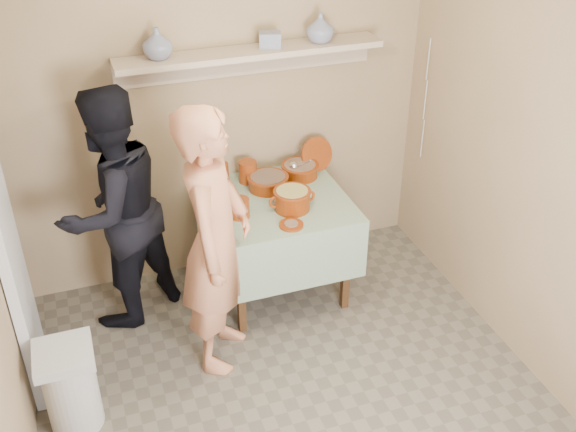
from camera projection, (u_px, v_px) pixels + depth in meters
name	position (u px, v px, depth m)	size (l,w,h in m)	color
ground	(306.00, 421.00, 3.96)	(3.50, 3.50, 0.00)	#685F51
tile_panel	(7.00, 241.00, 3.79)	(0.06, 0.70, 2.00)	silver
plate_stack_a	(219.00, 176.00, 4.75)	(0.14, 0.14, 0.19)	maroon
plate_stack_b	(248.00, 172.00, 4.83)	(0.13, 0.13, 0.16)	maroon
bowl_stack	(240.00, 208.00, 4.43)	(0.13, 0.13, 0.13)	maroon
empty_bowl	(227.00, 201.00, 4.59)	(0.16, 0.16, 0.05)	maroon
propped_lid	(317.00, 154.00, 4.98)	(0.26, 0.26, 0.02)	maroon
vase_right	(320.00, 28.00, 4.50)	(0.19, 0.19, 0.19)	navy
vase_left	(157.00, 43.00, 4.20)	(0.19, 0.19, 0.20)	navy
ceramic_box	(270.00, 40.00, 4.42)	(0.14, 0.10, 0.10)	navy
person_cook	(216.00, 242.00, 4.00)	(0.64, 0.42, 1.75)	tan
person_helper	(114.00, 210.00, 4.38)	(0.82, 0.64, 1.68)	black
room_shell	(311.00, 180.00, 3.12)	(3.04, 3.54, 2.62)	tan
serving_table	(276.00, 213.00, 4.72)	(0.97, 0.97, 0.76)	#4C2D16
cazuela_meat_a	(268.00, 181.00, 4.76)	(0.30, 0.30, 0.10)	#601C04
cazuela_meat_b	(300.00, 169.00, 4.91)	(0.28, 0.28, 0.10)	#601C04
ladle	(295.00, 166.00, 4.84)	(0.08, 0.26, 0.19)	silver
cazuela_rice	(292.00, 198.00, 4.50)	(0.33, 0.25, 0.14)	#601C04
front_plate	(291.00, 225.00, 4.36)	(0.16, 0.16, 0.03)	maroon
wall_shelf	(250.00, 55.00, 4.47)	(1.80, 0.25, 0.21)	#C2A990
trash_bin	(71.00, 387.00, 3.80)	(0.32, 0.32, 0.56)	silver
electrical_cord	(425.00, 100.00, 4.91)	(0.01, 0.05, 0.90)	silver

